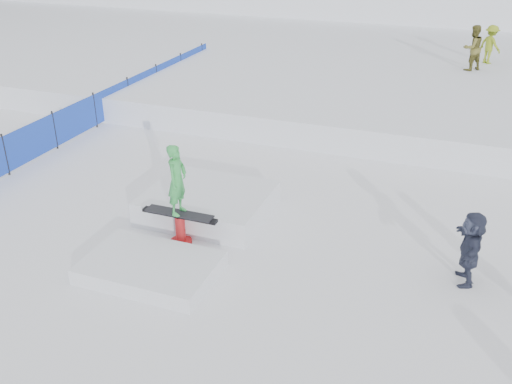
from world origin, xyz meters
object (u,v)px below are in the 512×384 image
(safety_fence, at_px, (95,110))
(jib_rail_feature, at_px, (193,217))
(walker_olive, at_px, (473,48))
(walker_ygreen, at_px, (490,44))
(spectator_dark, at_px, (470,248))

(safety_fence, distance_m, jib_rail_feature, 7.29)
(safety_fence, distance_m, walker_olive, 13.34)
(walker_ygreen, height_order, jib_rail_feature, walker_ygreen)
(spectator_dark, bearing_deg, jib_rail_feature, -96.24)
(walker_olive, relative_size, jib_rail_feature, 0.37)
(walker_olive, relative_size, walker_ygreen, 1.13)
(walker_ygreen, xyz_separation_m, spectator_dark, (-0.11, -14.06, -0.81))
(walker_olive, height_order, walker_ygreen, walker_olive)
(safety_fence, relative_size, jib_rail_feature, 3.64)
(jib_rail_feature, bearing_deg, walker_olive, 68.95)
(walker_ygreen, relative_size, spectator_dark, 1.01)
(safety_fence, height_order, walker_olive, walker_olive)
(walker_ygreen, relative_size, jib_rail_feature, 0.32)
(spectator_dark, bearing_deg, safety_fence, -119.27)
(walker_olive, distance_m, spectator_dark, 12.77)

